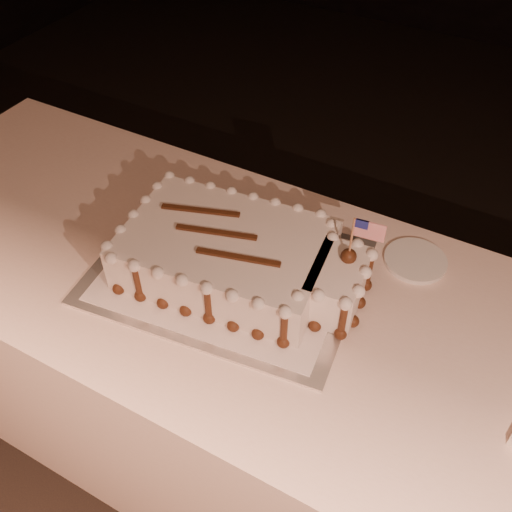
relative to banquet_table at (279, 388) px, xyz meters
The scene contains 5 objects.
banquet_table is the anchor object (origin of this frame).
cake_board 0.41m from the banquet_table, behind, with size 0.63×0.47×0.01m, color silver.
doily 0.42m from the banquet_table, behind, with size 0.56×0.43×0.00m, color silver.
sheet_cake 0.46m from the banquet_table, behind, with size 0.60×0.39×0.24m.
side_plate 0.52m from the banquet_table, 49.18° to the left, with size 0.15×0.15×0.01m, color white.
Camera 1 is at (0.36, -0.19, 1.76)m, focal length 40.00 mm.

